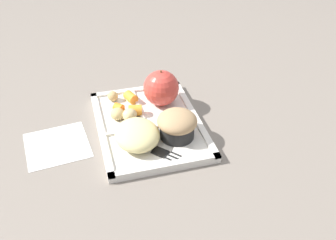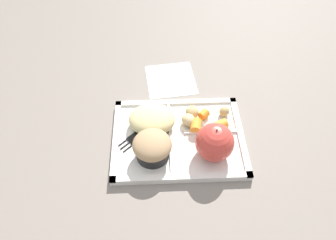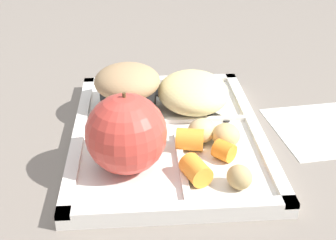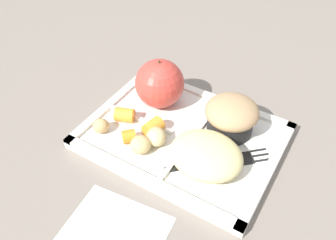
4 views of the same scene
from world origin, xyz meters
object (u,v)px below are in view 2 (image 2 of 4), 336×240
bran_muffin (152,147)px  plastic_fork (143,132)px  green_apple (215,142)px  lunch_tray (178,138)px

bran_muffin → plastic_fork: (0.02, -0.06, -0.03)m
plastic_fork → green_apple: bearing=157.4°
lunch_tray → bran_muffin: bearing=38.3°
green_apple → bran_muffin: green_apple is taller
lunch_tray → green_apple: bearing=146.9°
green_apple → bran_muffin: size_ratio=1.05×
bran_muffin → plastic_fork: bearing=-71.6°
green_apple → bran_muffin: 0.13m
lunch_tray → green_apple: green_apple is taller
lunch_tray → plastic_fork: bearing=-11.7°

